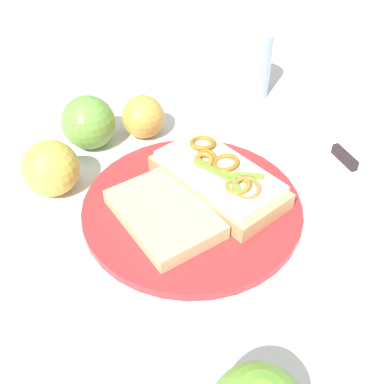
# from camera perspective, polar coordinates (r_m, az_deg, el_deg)

# --- Properties ---
(ground_plane) EXTENTS (2.00, 2.00, 0.00)m
(ground_plane) POSITION_cam_1_polar(r_m,az_deg,el_deg) (0.61, 0.00, -2.26)
(ground_plane) COLOR silver
(ground_plane) RESTS_ON ground
(plate) EXTENTS (0.29, 0.29, 0.01)m
(plate) POSITION_cam_1_polar(r_m,az_deg,el_deg) (0.61, 0.00, -1.84)
(plate) COLOR #B92F33
(plate) RESTS_ON ground_plane
(sandwich) EXTENTS (0.18, 0.21, 0.05)m
(sandwich) POSITION_cam_1_polar(r_m,az_deg,el_deg) (0.61, 3.37, 1.82)
(sandwich) COLOR tan
(sandwich) RESTS_ON plate
(bread_slice_side) EXTENTS (0.15, 0.17, 0.02)m
(bread_slice_side) POSITION_cam_1_polar(r_m,az_deg,el_deg) (0.57, -3.57, -2.78)
(bread_slice_side) COLOR beige
(bread_slice_side) RESTS_ON plate
(apple_1) EXTENTS (0.09, 0.09, 0.07)m
(apple_1) POSITION_cam_1_polar(r_m,az_deg,el_deg) (0.73, -6.22, 9.47)
(apple_1) COLOR gold
(apple_1) RESTS_ON ground_plane
(apple_2) EXTENTS (0.11, 0.11, 0.08)m
(apple_2) POSITION_cam_1_polar(r_m,az_deg,el_deg) (0.72, -13.02, 8.59)
(apple_2) COLOR #70AF45
(apple_2) RESTS_ON ground_plane
(apple_3) EXTENTS (0.11, 0.11, 0.08)m
(apple_3) POSITION_cam_1_polar(r_m,az_deg,el_deg) (0.65, -17.51, 2.89)
(apple_3) COLOR #D7C04C
(apple_3) RESTS_ON ground_plane
(drinking_glass) EXTENTS (0.08, 0.08, 0.12)m
(drinking_glass) POSITION_cam_1_polar(r_m,az_deg,el_deg) (0.84, 7.35, 15.82)
(drinking_glass) COLOR silver
(drinking_glass) RESTS_ON ground_plane
(knife) EXTENTS (0.04, 0.12, 0.02)m
(knife) POSITION_cam_1_polar(r_m,az_deg,el_deg) (0.73, 18.21, 4.71)
(knife) COLOR silver
(knife) RESTS_ON ground_plane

